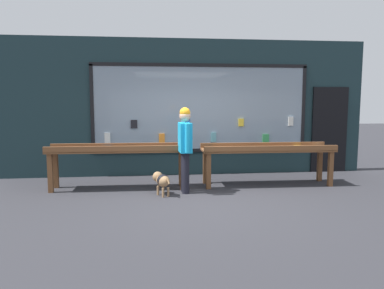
{
  "coord_description": "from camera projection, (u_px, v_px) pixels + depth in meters",
  "views": [
    {
      "loc": [
        -0.94,
        -6.51,
        1.79
      ],
      "look_at": [
        -0.07,
        0.83,
        0.9
      ],
      "focal_mm": 35.0,
      "sensor_mm": 36.0,
      "label": 1
    }
  ],
  "objects": [
    {
      "name": "ground_plane",
      "position": [
        201.0,
        200.0,
        6.74
      ],
      "size": [
        40.0,
        40.0,
        0.0
      ],
      "primitive_type": "plane",
      "color": "#2D2D33"
    },
    {
      "name": "shopfront_facade",
      "position": [
        190.0,
        108.0,
        8.91
      ],
      "size": [
        8.66,
        0.29,
        3.2
      ],
      "color": "#192D33",
      "rests_on": "ground_plane"
    },
    {
      "name": "display_table_left",
      "position": [
        118.0,
        153.0,
        7.49
      ],
      "size": [
        2.77,
        0.63,
        0.9
      ],
      "color": "brown",
      "rests_on": "ground_plane"
    },
    {
      "name": "display_table_right",
      "position": [
        267.0,
        152.0,
        7.85
      ],
      "size": [
        2.77,
        0.75,
        0.87
      ],
      "color": "brown",
      "rests_on": "ground_plane"
    },
    {
      "name": "person_browsing",
      "position": [
        185.0,
        143.0,
        7.16
      ],
      "size": [
        0.24,
        0.66,
        1.65
      ],
      "rotation": [
        0.0,
        0.0,
        1.62
      ],
      "color": "black",
      "rests_on": "ground_plane"
    },
    {
      "name": "small_dog",
      "position": [
        162.0,
        180.0,
        7.02
      ],
      "size": [
        0.36,
        0.5,
        0.43
      ],
      "rotation": [
        0.0,
        0.0,
        2.04
      ],
      "color": "#99724C",
      "rests_on": "ground_plane"
    }
  ]
}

